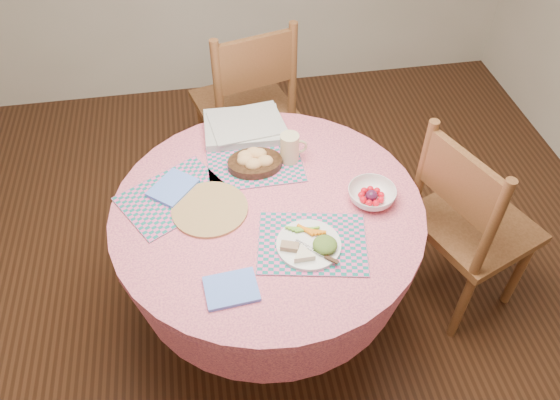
{
  "coord_description": "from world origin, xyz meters",
  "views": [
    {
      "loc": [
        -0.2,
        -1.47,
        2.31
      ],
      "look_at": [
        0.05,
        0.0,
        0.78
      ],
      "focal_mm": 35.0,
      "sensor_mm": 36.0,
      "label": 1
    }
  ],
  "objects": [
    {
      "name": "dining_table",
      "position": [
        0.0,
        0.0,
        0.56
      ],
      "size": [
        1.24,
        1.24,
        0.75
      ],
      "color": "#F97480",
      "rests_on": "ground"
    },
    {
      "name": "dinner_plate",
      "position": [
        0.13,
        -0.23,
        0.77
      ],
      "size": [
        0.24,
        0.24,
        0.05
      ],
      "rotation": [
        0.0,
        0.0,
        -0.34
      ],
      "color": "white",
      "rests_on": "placemat_front"
    },
    {
      "name": "napkin_far",
      "position": [
        -0.36,
        0.16,
        0.76
      ],
      "size": [
        0.22,
        0.23,
        0.01
      ],
      "primitive_type": "cube",
      "rotation": [
        0.0,
        0.0,
        0.87
      ],
      "color": "#5D84EF",
      "rests_on": "placemat_left"
    },
    {
      "name": "latte_mug",
      "position": [
        0.14,
        0.25,
        0.82
      ],
      "size": [
        0.12,
        0.08,
        0.13
      ],
      "color": "beige",
      "rests_on": "placemat_back"
    },
    {
      "name": "chair_right",
      "position": [
        0.88,
        -0.04,
        0.53
      ],
      "size": [
        0.59,
        0.6,
        1.02
      ],
      "rotation": [
        0.0,
        0.0,
        1.95
      ],
      "color": "brown",
      "rests_on": "ground"
    },
    {
      "name": "placemat_back",
      "position": [
        -0.01,
        0.26,
        0.75
      ],
      "size": [
        0.4,
        0.3,
        0.01
      ],
      "primitive_type": "cube",
      "rotation": [
        0.0,
        0.0,
        0.0
      ],
      "color": "#136E67",
      "rests_on": "dining_table"
    },
    {
      "name": "newspaper_stack",
      "position": [
        -0.03,
        0.49,
        0.78
      ],
      "size": [
        0.37,
        0.29,
        0.04
      ],
      "rotation": [
        0.0,
        0.0,
        -0.03
      ],
      "color": "silver",
      "rests_on": "dining_table"
    },
    {
      "name": "chair_back",
      "position": [
        0.03,
        0.98,
        0.55
      ],
      "size": [
        0.59,
        0.57,
        1.05
      ],
      "rotation": [
        0.0,
        0.0,
        3.4
      ],
      "color": "brown",
      "rests_on": "ground"
    },
    {
      "name": "napkin_near",
      "position": [
        -0.18,
        -0.37,
        0.76
      ],
      "size": [
        0.19,
        0.15,
        0.01
      ],
      "primitive_type": "cube",
      "rotation": [
        0.0,
        0.0,
        0.08
      ],
      "color": "#5D84EF",
      "rests_on": "dining_table"
    },
    {
      "name": "bread_bowl",
      "position": [
        -0.02,
        0.24,
        0.79
      ],
      "size": [
        0.23,
        0.23,
        0.08
      ],
      "color": "black",
      "rests_on": "placemat_back"
    },
    {
      "name": "placemat_front",
      "position": [
        0.13,
        -0.21,
        0.75
      ],
      "size": [
        0.45,
        0.37,
        0.01
      ],
      "primitive_type": "cube",
      "rotation": [
        0.0,
        0.0,
        -0.2
      ],
      "color": "#136E67",
      "rests_on": "dining_table"
    },
    {
      "name": "ground",
      "position": [
        0.0,
        0.0,
        0.0
      ],
      "size": [
        4.0,
        4.0,
        0.0
      ],
      "primitive_type": "plane",
      "color": "#331C0F",
      "rests_on": "ground"
    },
    {
      "name": "placemat_left",
      "position": [
        -0.36,
        0.12,
        0.75
      ],
      "size": [
        0.5,
        0.46,
        0.01
      ],
      "primitive_type": "cube",
      "rotation": [
        0.0,
        0.0,
        0.53
      ],
      "color": "#136E67",
      "rests_on": "dining_table"
    },
    {
      "name": "fruit_bowl",
      "position": [
        0.41,
        -0.03,
        0.78
      ],
      "size": [
        0.25,
        0.25,
        0.06
      ],
      "rotation": [
        0.0,
        0.0,
        -0.41
      ],
      "color": "white",
      "rests_on": "dining_table"
    },
    {
      "name": "wicker_trivet",
      "position": [
        -0.22,
        0.02,
        0.76
      ],
      "size": [
        0.3,
        0.3,
        0.01
      ],
      "primitive_type": "cylinder",
      "color": "#91633F",
      "rests_on": "dining_table"
    }
  ]
}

